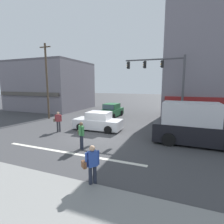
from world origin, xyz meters
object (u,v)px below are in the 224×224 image
object	(u,v)px
street_tree	(207,83)
utility_pole_near_left	(47,81)
box_truck_crossing_leftbound	(195,126)
pedestrian_mid_crossing	(58,120)
sedan_waiting_far	(111,111)
pedestrian_foreground_with_bag	(92,164)
pedestrian_far_side	(81,134)
sedan_crossing_center	(98,122)
traffic_light_mast	(167,79)

from	to	relation	value
street_tree	utility_pole_near_left	distance (m)	16.47
box_truck_crossing_leftbound	pedestrian_mid_crossing	distance (m)	10.34
sedan_waiting_far	pedestrian_foreground_with_bag	bearing A→B (deg)	-71.12
sedan_waiting_far	pedestrian_far_side	size ratio (longest dim) A/B	2.50
pedestrian_foreground_with_bag	pedestrian_far_side	size ratio (longest dim) A/B	1.00
utility_pole_near_left	pedestrian_foreground_with_bag	world-z (taller)	utility_pole_near_left
sedan_crossing_center	pedestrian_mid_crossing	distance (m)	3.32
sedan_crossing_center	pedestrian_far_side	distance (m)	4.57
utility_pole_near_left	pedestrian_foreground_with_bag	xyz separation A→B (m)	(11.08, -10.32, -3.35)
street_tree	pedestrian_foreground_with_bag	xyz separation A→B (m)	(-5.15, -13.09, -3.04)
utility_pole_near_left	traffic_light_mast	world-z (taller)	utility_pole_near_left
street_tree	sedan_waiting_far	distance (m)	10.51
box_truck_crossing_leftbound	traffic_light_mast	bearing A→B (deg)	125.40
sedan_waiting_far	sedan_crossing_center	distance (m)	6.33
sedan_waiting_far	utility_pole_near_left	bearing A→B (deg)	-149.63
sedan_waiting_far	pedestrian_far_side	world-z (taller)	pedestrian_far_side
pedestrian_foreground_with_bag	sedan_crossing_center	bearing A→B (deg)	114.46
utility_pole_near_left	box_truck_crossing_leftbound	world-z (taller)	utility_pole_near_left
pedestrian_mid_crossing	traffic_light_mast	bearing A→B (deg)	25.05
utility_pole_near_left	sedan_waiting_far	distance (m)	8.13
traffic_light_mast	sedan_crossing_center	distance (m)	6.75
utility_pole_near_left	pedestrian_foreground_with_bag	size ratio (longest dim) A/B	4.97
sedan_crossing_center	traffic_light_mast	bearing A→B (deg)	21.14
traffic_light_mast	sedan_crossing_center	size ratio (longest dim) A/B	1.50
traffic_light_mast	pedestrian_foreground_with_bag	xyz separation A→B (m)	(-1.78, -9.86, -3.35)
street_tree	traffic_light_mast	bearing A→B (deg)	-136.24
sedan_waiting_far	sedan_crossing_center	size ratio (longest dim) A/B	1.01
sedan_crossing_center	street_tree	bearing A→B (deg)	31.30
utility_pole_near_left	pedestrian_far_side	world-z (taller)	utility_pole_near_left
sedan_waiting_far	box_truck_crossing_leftbound	world-z (taller)	box_truck_crossing_leftbound
box_truck_crossing_leftbound	pedestrian_foreground_with_bag	size ratio (longest dim) A/B	3.37
utility_pole_near_left	sedan_crossing_center	xyz separation A→B (m)	(7.53, -2.52, -3.59)
traffic_light_mast	pedestrian_foreground_with_bag	distance (m)	10.57
box_truck_crossing_leftbound	sedan_crossing_center	size ratio (longest dim) A/B	1.36
street_tree	utility_pole_near_left	bearing A→B (deg)	-170.31
street_tree	sedan_crossing_center	bearing A→B (deg)	-148.70
utility_pole_near_left	box_truck_crossing_leftbound	distance (m)	15.73
sedan_crossing_center	pedestrian_foreground_with_bag	xyz separation A→B (m)	(3.55, -7.80, 0.24)
sedan_waiting_far	box_truck_crossing_leftbound	bearing A→B (deg)	-39.47
box_truck_crossing_leftbound	pedestrian_far_side	size ratio (longest dim) A/B	3.37
street_tree	box_truck_crossing_leftbound	world-z (taller)	street_tree
traffic_light_mast	pedestrian_mid_crossing	xyz separation A→B (m)	(-8.14, -3.81, -3.35)
pedestrian_foreground_with_bag	pedestrian_far_side	xyz separation A→B (m)	(-2.50, 3.36, 0.00)
street_tree	pedestrian_mid_crossing	world-z (taller)	street_tree
pedestrian_far_side	box_truck_crossing_leftbound	bearing A→B (deg)	28.21
sedan_crossing_center	utility_pole_near_left	bearing A→B (deg)	161.52
utility_pole_near_left	box_truck_crossing_leftbound	bearing A→B (deg)	-13.13
sedan_waiting_far	pedestrian_foreground_with_bag	size ratio (longest dim) A/B	2.50
utility_pole_near_left	pedestrian_mid_crossing	xyz separation A→B (m)	(4.72, -4.26, -3.35)
sedan_crossing_center	pedestrian_far_side	bearing A→B (deg)	-76.76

